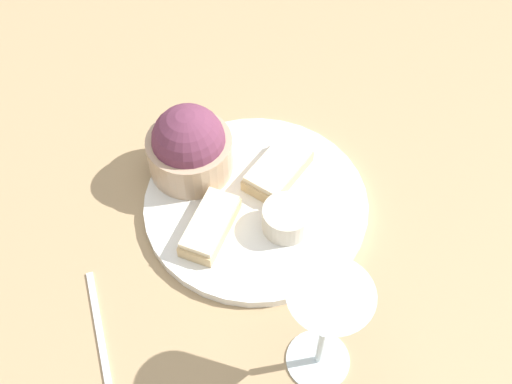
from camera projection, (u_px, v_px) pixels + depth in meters
The scene contains 8 objects.
ground_plane at pixel (256, 207), 0.85m from camera, with size 4.00×4.00×0.00m, color tan.
dinner_plate at pixel (256, 204), 0.85m from camera, with size 0.30×0.30×0.01m.
salad_bowl at pixel (189, 146), 0.84m from camera, with size 0.11×0.11×0.10m.
sauce_ramekin at pixel (286, 218), 0.80m from camera, with size 0.06×0.06×0.04m.
cheese_toast_near at pixel (278, 169), 0.86m from camera, with size 0.11×0.10×0.03m.
cheese_toast_far at pixel (210, 225), 0.81m from camera, with size 0.11×0.07×0.03m.
wine_glass at pixel (327, 317), 0.64m from camera, with size 0.09×0.09×0.16m.
fork at pixel (102, 345), 0.74m from camera, with size 0.19×0.08×0.01m.
Camera 1 is at (0.49, 0.03, 0.70)m, focal length 45.00 mm.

